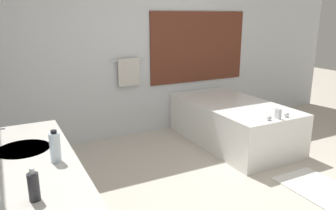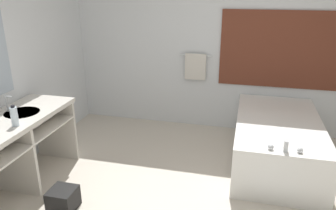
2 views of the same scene
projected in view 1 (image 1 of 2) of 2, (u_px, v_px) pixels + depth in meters
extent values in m
plane|color=beige|center=(237.00, 198.00, 3.28)|extent=(16.00, 16.00, 0.00)
cube|color=silver|center=(145.00, 45.00, 4.84)|extent=(7.40, 0.06, 2.70)
cube|color=brown|center=(199.00, 47.00, 5.22)|extent=(1.70, 0.02, 1.10)
cylinder|color=silver|center=(128.00, 60.00, 4.70)|extent=(0.50, 0.02, 0.02)
cube|color=beige|center=(129.00, 72.00, 4.73)|extent=(0.32, 0.04, 0.40)
cube|color=silver|center=(27.00, 166.00, 2.13)|extent=(0.63, 1.69, 0.05)
cube|color=silver|center=(30.00, 195.00, 2.18)|extent=(0.59, 1.61, 0.02)
cylinder|color=white|center=(24.00, 158.00, 2.36)|extent=(0.37, 0.37, 0.14)
cube|color=silver|center=(24.00, 173.00, 2.95)|extent=(0.58, 0.04, 0.80)
cylinder|color=beige|center=(30.00, 159.00, 2.55)|extent=(0.13, 0.47, 0.13)
cube|color=white|center=(232.00, 122.00, 4.69)|extent=(1.02, 1.87, 0.59)
ellipsoid|color=white|center=(233.00, 113.00, 4.65)|extent=(0.73, 1.35, 0.30)
cube|color=silver|center=(278.00, 114.00, 3.88)|extent=(0.04, 0.07, 0.12)
sphere|color=silver|center=(269.00, 118.00, 3.82)|extent=(0.06, 0.06, 0.06)
sphere|color=silver|center=(286.00, 115.00, 3.95)|extent=(0.06, 0.06, 0.06)
cylinder|color=silver|center=(55.00, 147.00, 2.11)|extent=(0.07, 0.07, 0.19)
cylinder|color=black|center=(54.00, 132.00, 2.08)|extent=(0.04, 0.04, 0.02)
cylinder|color=#28282D|center=(34.00, 187.00, 1.67)|extent=(0.06, 0.06, 0.15)
cylinder|color=silver|center=(32.00, 171.00, 1.64)|extent=(0.03, 0.03, 0.03)
cube|color=white|center=(320.00, 189.00, 3.44)|extent=(0.58, 0.83, 0.02)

